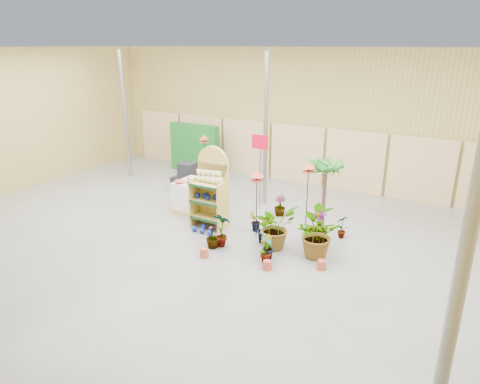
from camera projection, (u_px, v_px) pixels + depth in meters
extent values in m
cube|color=slate|center=(198.00, 249.00, 10.19)|extent=(15.00, 12.00, 0.10)
cube|color=white|center=(190.00, 46.00, 8.68)|extent=(15.00, 12.00, 0.10)
cube|color=#9D8647|center=(300.00, 117.00, 14.38)|extent=(15.00, 0.10, 4.50)
cylinder|color=gray|center=(455.00, 310.00, 3.97)|extent=(0.14, 0.14, 4.50)
cylinder|color=gray|center=(125.00, 115.00, 14.90)|extent=(0.14, 0.14, 4.50)
cylinder|color=gray|center=(266.00, 130.00, 12.30)|extent=(0.14, 0.14, 4.50)
cube|color=tan|center=(161.00, 136.00, 17.52)|extent=(1.90, 0.06, 2.00)
cube|color=tan|center=(201.00, 141.00, 16.58)|extent=(1.90, 0.06, 2.00)
cube|color=tan|center=(246.00, 147.00, 15.63)|extent=(1.90, 0.06, 2.00)
cube|color=tan|center=(297.00, 154.00, 14.69)|extent=(1.90, 0.06, 2.00)
cube|color=tan|center=(354.00, 162.00, 13.74)|extent=(1.90, 0.06, 2.00)
cube|color=tan|center=(421.00, 170.00, 12.79)|extent=(1.90, 0.06, 2.00)
cube|color=#B39945|center=(214.00, 194.00, 11.23)|extent=(0.90, 0.08, 1.70)
cylinder|color=#B39945|center=(213.00, 163.00, 10.95)|extent=(0.90, 0.08, 0.90)
cube|color=#B39945|center=(209.00, 217.00, 11.20)|extent=(0.86, 0.50, 0.04)
cube|color=#0F3819|center=(203.00, 220.00, 10.99)|extent=(0.86, 0.03, 0.06)
cube|color=#B39945|center=(208.00, 201.00, 11.05)|extent=(0.86, 0.50, 0.04)
cube|color=#0F3819|center=(203.00, 204.00, 10.84)|extent=(0.86, 0.03, 0.06)
cube|color=#B39945|center=(208.00, 184.00, 10.90)|extent=(0.86, 0.50, 0.04)
cube|color=#0F3819|center=(202.00, 187.00, 10.70)|extent=(0.86, 0.03, 0.06)
cube|color=#B39945|center=(195.00, 201.00, 11.28)|extent=(0.04, 0.50, 1.30)
cube|color=#B39945|center=(222.00, 207.00, 10.88)|extent=(0.04, 0.50, 1.30)
sphere|color=beige|center=(199.00, 178.00, 11.05)|extent=(0.18, 0.18, 0.18)
sphere|color=beige|center=(199.00, 172.00, 11.01)|extent=(0.14, 0.14, 0.14)
sphere|color=beige|center=(204.00, 178.00, 10.98)|extent=(0.19, 0.19, 0.19)
sphere|color=beige|center=(204.00, 173.00, 10.93)|extent=(0.14, 0.14, 0.14)
sphere|color=beige|center=(209.00, 179.00, 10.91)|extent=(0.20, 0.20, 0.20)
sphere|color=beige|center=(209.00, 173.00, 10.86)|extent=(0.14, 0.14, 0.14)
sphere|color=beige|center=(214.00, 180.00, 10.84)|extent=(0.21, 0.21, 0.21)
sphere|color=beige|center=(214.00, 174.00, 10.78)|extent=(0.14, 0.14, 0.14)
sphere|color=beige|center=(219.00, 181.00, 10.77)|extent=(0.22, 0.22, 0.22)
sphere|color=beige|center=(219.00, 174.00, 10.71)|extent=(0.14, 0.14, 0.14)
sphere|color=navy|center=(198.00, 195.00, 11.15)|extent=(0.15, 0.15, 0.15)
sphere|color=navy|center=(205.00, 195.00, 11.17)|extent=(0.15, 0.15, 0.15)
sphere|color=navy|center=(208.00, 197.00, 11.00)|extent=(0.15, 0.15, 0.15)
sphere|color=navy|center=(216.00, 197.00, 11.02)|extent=(0.15, 0.15, 0.15)
sphere|color=navy|center=(218.00, 200.00, 10.85)|extent=(0.15, 0.15, 0.15)
sphere|color=navy|center=(194.00, 229.00, 11.01)|extent=(0.15, 0.15, 0.15)
sphere|color=navy|center=(204.00, 227.00, 11.15)|extent=(0.15, 0.15, 0.15)
sphere|color=navy|center=(202.00, 231.00, 10.90)|extent=(0.15, 0.15, 0.15)
sphere|color=navy|center=(211.00, 228.00, 11.03)|extent=(0.15, 0.15, 0.15)
sphere|color=navy|center=(210.00, 233.00, 10.78)|extent=(0.15, 0.15, 0.15)
cube|color=tan|center=(198.00, 209.00, 12.33)|extent=(1.28, 1.07, 0.16)
cube|color=white|center=(197.00, 194.00, 12.18)|extent=(1.17, 0.96, 0.74)
cylinder|color=#B7A999|center=(186.00, 181.00, 12.05)|extent=(0.42, 0.42, 0.04)
cylinder|color=#B7A999|center=(194.00, 183.00, 11.92)|extent=(0.42, 0.42, 0.04)
cylinder|color=#B7A999|center=(201.00, 184.00, 11.80)|extent=(0.42, 0.42, 0.04)
cylinder|color=#B7A999|center=(193.00, 179.00, 12.31)|extent=(0.42, 0.42, 0.04)
cube|color=black|center=(189.00, 185.00, 13.83)|extent=(0.50, 0.50, 0.50)
cube|color=black|center=(188.00, 171.00, 13.67)|extent=(0.50, 0.50, 0.50)
cube|color=black|center=(181.00, 184.00, 13.98)|extent=(0.50, 0.50, 0.50)
cube|color=#145E1F|center=(195.00, 148.00, 15.93)|extent=(2.00, 0.30, 1.80)
cylinder|color=gray|center=(260.00, 173.00, 12.22)|extent=(0.05, 0.05, 2.20)
cube|color=#B10624|center=(260.00, 142.00, 11.89)|extent=(0.50, 0.03, 0.40)
cylinder|color=black|center=(256.00, 209.00, 10.47)|extent=(0.02, 0.02, 1.50)
cylinder|color=#B14231|center=(257.00, 180.00, 10.22)|extent=(0.30, 0.30, 0.02)
cone|color=#B14231|center=(257.00, 174.00, 10.16)|extent=(0.34, 0.34, 0.14)
cylinder|color=black|center=(307.00, 202.00, 10.83)|extent=(0.02, 0.02, 1.60)
cylinder|color=#B14231|center=(308.00, 172.00, 10.57)|extent=(0.30, 0.30, 0.02)
cone|color=#B14231|center=(309.00, 165.00, 10.51)|extent=(0.34, 0.34, 0.14)
cylinder|color=black|center=(205.00, 162.00, 14.79)|extent=(0.02, 0.02, 1.42)
cylinder|color=#B14231|center=(204.00, 142.00, 14.55)|extent=(0.30, 0.30, 0.02)
cone|color=#B14231|center=(204.00, 137.00, 14.50)|extent=(0.34, 0.34, 0.14)
cylinder|color=#4F382E|center=(324.00, 199.00, 11.07)|extent=(0.10, 0.10, 1.57)
imported|color=#1E681E|center=(222.00, 229.00, 10.09)|extent=(0.47, 0.33, 0.88)
imported|color=#1E681E|center=(264.00, 228.00, 10.35)|extent=(0.41, 0.46, 0.72)
imported|color=#1E681E|center=(275.00, 226.00, 10.02)|extent=(1.17, 1.23, 1.08)
imported|color=#1E681E|center=(317.00, 227.00, 10.23)|extent=(0.70, 0.70, 0.89)
imported|color=#1E681E|center=(342.00, 226.00, 10.59)|extent=(0.36, 0.40, 0.62)
imported|color=#1E681E|center=(255.00, 222.00, 10.97)|extent=(0.34, 0.37, 0.54)
imported|color=#1E681E|center=(213.00, 236.00, 10.07)|extent=(0.42, 0.42, 0.58)
imported|color=#1E681E|center=(266.00, 248.00, 9.33)|extent=(0.40, 0.47, 0.75)
imported|color=#1E681E|center=(267.00, 247.00, 9.56)|extent=(0.36, 0.31, 0.57)
imported|color=#1E681E|center=(314.00, 234.00, 9.58)|extent=(1.32, 1.28, 1.12)
imported|color=#1E681E|center=(280.00, 206.00, 11.97)|extent=(0.36, 0.36, 0.58)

